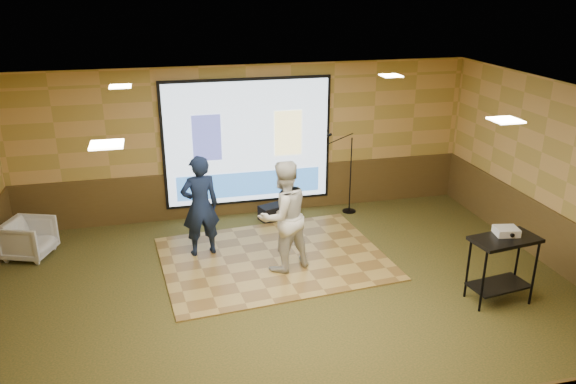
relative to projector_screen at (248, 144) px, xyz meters
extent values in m
plane|color=#283116|center=(0.00, -3.44, -1.47)|extent=(9.00, 9.00, 0.00)
cube|color=tan|center=(0.00, 0.06, 0.03)|extent=(9.00, 0.04, 3.00)
cube|color=tan|center=(0.00, -6.94, 0.03)|extent=(9.00, 0.04, 3.00)
cube|color=tan|center=(4.50, -3.44, 0.03)|extent=(0.04, 7.00, 3.00)
cube|color=white|center=(0.00, -3.44, 1.53)|extent=(9.00, 7.00, 0.04)
cube|color=#513B1B|center=(0.00, 0.04, -1.00)|extent=(9.00, 0.04, 0.95)
cube|color=#513B1B|center=(4.48, -3.44, -1.00)|extent=(0.04, 7.00, 0.95)
cube|color=black|center=(0.00, 0.01, 0.03)|extent=(3.32, 0.03, 2.52)
cube|color=#C8E1FE|center=(0.00, -0.02, 0.03)|extent=(3.20, 0.02, 2.40)
cube|color=#3F458B|center=(-0.80, -0.03, 0.18)|extent=(0.55, 0.01, 0.90)
cube|color=#FFF093|center=(0.80, -0.03, 0.18)|extent=(0.55, 0.01, 0.90)
cube|color=#316DBA|center=(0.00, -0.03, -0.82)|extent=(2.88, 0.01, 0.50)
cube|color=beige|center=(-2.20, -1.64, 1.50)|extent=(0.32, 0.32, 0.02)
cube|color=beige|center=(2.20, -1.64, 1.50)|extent=(0.32, 0.32, 0.02)
cube|color=beige|center=(-2.20, -4.94, 1.50)|extent=(0.32, 0.32, 0.02)
cube|color=beige|center=(2.20, -4.94, 1.50)|extent=(0.32, 0.32, 0.02)
cube|color=#A3803C|center=(0.05, -2.09, -1.46)|extent=(3.95, 3.15, 0.03)
imported|color=#121D3A|center=(-1.11, -1.63, -0.56)|extent=(0.70, 0.51, 1.77)
imported|color=silver|center=(0.14, -2.47, -0.53)|extent=(1.08, 0.96, 1.84)
cylinder|color=black|center=(2.60, -4.36, -0.99)|extent=(0.04, 0.04, 0.98)
cylinder|color=black|center=(3.42, -4.36, -0.99)|extent=(0.04, 0.04, 0.98)
cylinder|color=black|center=(2.60, -3.95, -0.99)|extent=(0.04, 0.04, 0.98)
cylinder|color=black|center=(3.42, -3.95, -0.99)|extent=(0.04, 0.04, 0.98)
cube|color=black|center=(3.01, -4.16, -0.47)|extent=(0.98, 0.51, 0.05)
cube|color=black|center=(3.01, -4.16, -1.22)|extent=(0.87, 0.46, 0.03)
cube|color=silver|center=(3.08, -4.06, -0.39)|extent=(0.37, 0.32, 0.11)
cylinder|color=black|center=(2.01, -0.39, -1.46)|extent=(0.27, 0.27, 0.02)
cylinder|color=black|center=(2.01, -0.39, -0.69)|extent=(0.02, 0.02, 1.57)
cylinder|color=black|center=(1.78, -0.39, 0.10)|extent=(0.50, 0.02, 0.20)
cylinder|color=black|center=(1.54, -0.39, 0.18)|extent=(0.12, 0.05, 0.08)
imported|color=gray|center=(-4.00, -1.01, -1.14)|extent=(0.93, 0.92, 0.67)
cube|color=black|center=(0.37, -0.42, -1.33)|extent=(0.55, 0.46, 0.29)
camera|label=1|loc=(-1.70, -10.50, 3.00)|focal=35.00mm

